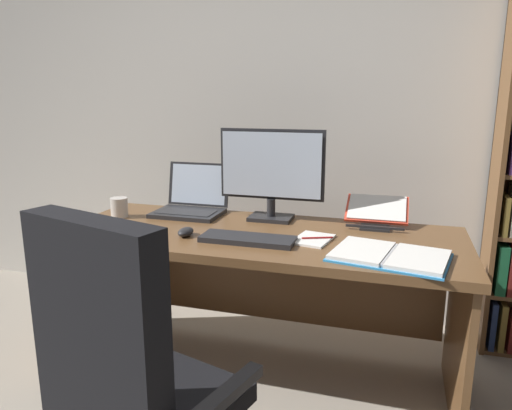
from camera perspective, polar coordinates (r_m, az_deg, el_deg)
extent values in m
cube|color=beige|center=(3.06, 3.41, 10.53)|extent=(5.01, 0.12, 2.51)
cube|color=brown|center=(2.27, 0.29, -3.79)|extent=(1.90, 0.76, 0.04)
cube|color=brown|center=(2.78, -18.36, -9.45)|extent=(0.03, 0.70, 0.71)
cube|color=brown|center=(2.34, 22.96, -14.18)|extent=(0.03, 0.70, 0.71)
cube|color=brown|center=(2.70, 2.43, -8.59)|extent=(1.78, 0.03, 0.50)
cube|color=brown|center=(2.83, 26.79, 3.42)|extent=(0.02, 0.29, 1.96)
cube|color=navy|center=(3.02, 26.21, -12.41)|extent=(0.03, 0.17, 0.27)
cube|color=olive|center=(3.03, 27.11, -12.46)|extent=(0.03, 0.17, 0.27)
cube|color=maroon|center=(3.07, 28.16, -13.03)|extent=(0.06, 0.20, 0.19)
cube|color=#195633|center=(2.92, 27.00, -6.50)|extent=(0.05, 0.21, 0.27)
cube|color=maroon|center=(2.93, 28.01, -6.51)|extent=(0.04, 0.21, 0.27)
cube|color=olive|center=(2.85, 27.35, -0.89)|extent=(0.03, 0.22, 0.21)
cube|color=black|center=(1.75, -11.98, -22.13)|extent=(0.61, 0.60, 0.07)
cube|color=black|center=(1.46, -18.35, -13.89)|extent=(0.48, 0.23, 0.64)
cube|color=#232326|center=(1.87, -18.52, -15.64)|extent=(0.16, 0.38, 0.04)
cube|color=#232326|center=(1.53, -4.13, -22.04)|extent=(0.16, 0.38, 0.04)
cube|color=#232326|center=(2.49, 1.80, -1.52)|extent=(0.22, 0.16, 0.02)
cylinder|color=#232326|center=(2.48, 1.81, -0.29)|extent=(0.04, 0.04, 0.09)
cube|color=#232326|center=(2.45, 1.90, 4.87)|extent=(0.55, 0.02, 0.36)
cube|color=silver|center=(2.43, 1.78, 4.81)|extent=(0.52, 0.00, 0.33)
cube|color=#232326|center=(2.61, -8.14, -0.98)|extent=(0.36, 0.26, 0.02)
cube|color=#2D2D30|center=(2.59, -8.33, -0.81)|extent=(0.31, 0.14, 0.00)
cube|color=#232326|center=(2.72, -6.85, 2.47)|extent=(0.36, 0.06, 0.24)
cube|color=silver|center=(2.72, -6.88, 2.47)|extent=(0.32, 0.05, 0.22)
cube|color=#232326|center=(2.12, -0.99, -4.08)|extent=(0.42, 0.15, 0.02)
ellipsoid|color=#232326|center=(2.23, -8.38, -3.19)|extent=(0.06, 0.10, 0.04)
cube|color=#232326|center=(2.40, 14.02, -2.60)|extent=(0.14, 0.12, 0.01)
cube|color=#232326|center=(2.35, 13.98, -2.60)|extent=(0.27, 0.01, 0.01)
cube|color=#DB422D|center=(2.48, 14.22, -0.45)|extent=(0.30, 0.20, 0.10)
cube|color=white|center=(2.47, 14.23, -0.27)|extent=(0.28, 0.18, 0.09)
cube|color=#2D84C6|center=(2.01, 12.53, -5.63)|extent=(0.28, 0.35, 0.01)
cube|color=#2D84C6|center=(1.97, 18.83, -6.44)|extent=(0.28, 0.35, 0.01)
cube|color=white|center=(2.01, 12.55, -5.31)|extent=(0.26, 0.33, 0.02)
cube|color=white|center=(1.96, 18.86, -6.11)|extent=(0.26, 0.33, 0.02)
cylinder|color=#B7B7BC|center=(1.98, 15.66, -5.82)|extent=(0.07, 0.28, 0.02)
cube|color=white|center=(2.16, 6.79, -4.08)|extent=(0.19, 0.23, 0.01)
cylinder|color=maroon|center=(2.15, 7.32, -3.89)|extent=(0.13, 0.06, 0.01)
cylinder|color=silver|center=(2.64, -16.00, -0.28)|extent=(0.09, 0.09, 0.10)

